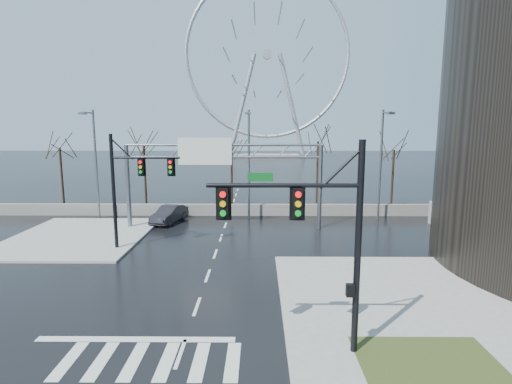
{
  "coord_description": "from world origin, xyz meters",
  "views": [
    {
      "loc": [
        2.96,
        -17.81,
        8.4
      ],
      "look_at": [
        2.73,
        9.43,
        4.0
      ],
      "focal_mm": 28.0,
      "sensor_mm": 36.0,
      "label": 1
    }
  ],
  "objects_px": {
    "sign_gantry": "(219,167)",
    "ferris_wheel": "(267,62)",
    "signal_mast_far": "(129,181)",
    "signal_mast_near": "(321,228)",
    "car": "(169,214)"
  },
  "relations": [
    {
      "from": "signal_mast_far",
      "to": "sign_gantry",
      "type": "relative_size",
      "value": 0.49
    },
    {
      "from": "signal_mast_far",
      "to": "ferris_wheel",
      "type": "height_order",
      "value": "ferris_wheel"
    },
    {
      "from": "sign_gantry",
      "to": "ferris_wheel",
      "type": "bearing_deg",
      "value": 86.16
    },
    {
      "from": "signal_mast_near",
      "to": "car",
      "type": "height_order",
      "value": "signal_mast_near"
    },
    {
      "from": "ferris_wheel",
      "to": "signal_mast_near",
      "type": "bearing_deg",
      "value": -89.92
    },
    {
      "from": "sign_gantry",
      "to": "ferris_wheel",
      "type": "xyz_separation_m",
      "value": [
        5.38,
        80.04,
        20.95
      ]
    },
    {
      "from": "sign_gantry",
      "to": "ferris_wheel",
      "type": "height_order",
      "value": "ferris_wheel"
    },
    {
      "from": "signal_mast_near",
      "to": "signal_mast_far",
      "type": "height_order",
      "value": "same"
    },
    {
      "from": "signal_mast_near",
      "to": "sign_gantry",
      "type": "relative_size",
      "value": 0.49
    },
    {
      "from": "car",
      "to": "signal_mast_far",
      "type": "bearing_deg",
      "value": -79.59
    },
    {
      "from": "signal_mast_near",
      "to": "signal_mast_far",
      "type": "bearing_deg",
      "value": 130.26
    },
    {
      "from": "ferris_wheel",
      "to": "signal_mast_far",
      "type": "bearing_deg",
      "value": -97.2
    },
    {
      "from": "ferris_wheel",
      "to": "sign_gantry",
      "type": "bearing_deg",
      "value": -93.84
    },
    {
      "from": "signal_mast_far",
      "to": "car",
      "type": "xyz_separation_m",
      "value": [
        0.77,
        8.04,
        -4.08
      ]
    },
    {
      "from": "signal_mast_near",
      "to": "car",
      "type": "relative_size",
      "value": 1.74
    }
  ]
}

